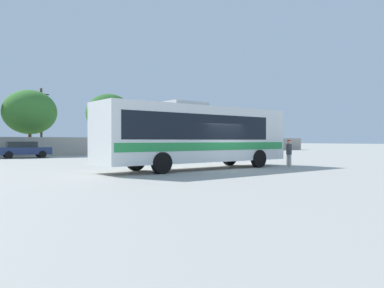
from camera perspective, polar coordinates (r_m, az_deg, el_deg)
The scene contains 8 objects.
ground_plane at distance 28.82m, azimuth -8.74°, elevation -2.62°, with size 300.00×300.00×0.00m, color #A3A099.
perimeter_wall at distance 41.95m, azimuth -18.31°, elevation -0.33°, with size 80.00×0.30×1.92m, color #9E998C.
coach_bus_white_green at distance 20.80m, azimuth 0.59°, elevation 1.55°, with size 11.76×2.83×3.67m.
attendant_by_bus_door at distance 23.10m, azimuth 14.43°, elevation -1.15°, with size 0.38×0.38×1.61m.
parked_car_second_dark_blue at distance 37.43m, azimuth -24.05°, elevation -0.73°, with size 4.60×2.29×1.48m.
utility_pole_near at distance 43.64m, azimuth -21.79°, elevation 3.37°, with size 1.76×0.64×7.17m.
roadside_tree_midright at distance 43.24m, azimuth -23.29°, elevation 4.44°, with size 5.47×5.47×6.89m.
roadside_tree_right at distance 47.32m, azimuth -12.41°, elevation 4.53°, with size 5.57×5.57×7.25m.
Camera 1 is at (-13.94, -15.17, 1.61)m, focal length 35.34 mm.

